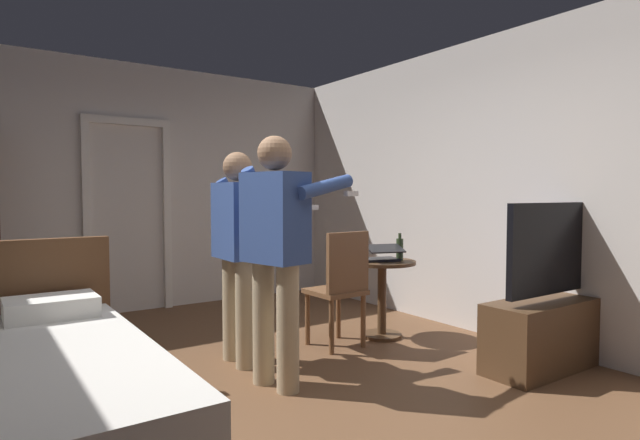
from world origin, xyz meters
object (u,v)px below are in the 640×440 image
Objects in this scene: laptop at (382,256)px; side_table at (382,286)px; person_blue_shirt at (276,243)px; bottle_on_table at (400,249)px; person_striped_shirt at (239,242)px; bed at (0,411)px; tv_flatscreen at (553,320)px; wooden_chair at (341,284)px; suitcase_small at (30,318)px; suitcase_dark at (31,325)px.

side_table is at bearing 42.99° from laptop.
side_table is 0.29m from laptop.
bottle_on_table is at bearing 15.74° from person_blue_shirt.
person_blue_shirt reaches higher than person_striped_shirt.
laptop is at bearing 13.30° from bed.
tv_flatscreen is 2.19m from person_blue_shirt.
tv_flatscreen is 1.28× the size of wooden_chair.
person_blue_shirt is at bearing -160.75° from laptop.
suitcase_small is at bearing 130.95° from person_striped_shirt.
tv_flatscreen is 0.75× the size of person_blue_shirt.
bottle_on_table reaches higher than suitcase_small.
side_table is at bearing 13.85° from bed.
tv_flatscreen is 2.18× the size of suitcase_small.
person_blue_shirt is 1.04× the size of person_striped_shirt.
person_striped_shirt is 1.94m from suitcase_dark.
bed is at bearing -166.15° from side_table.
suitcase_dark is at bearing 152.45° from laptop.
tv_flatscreen is at bearing -23.05° from person_blue_shirt.
person_striped_shirt is (-1.38, 0.07, 0.47)m from side_table.
suitcase_small is at bearing 143.32° from wooden_chair.
bottle_on_table is 3.29m from suitcase_small.
bed is 3.09m from side_table.
tv_flatscreen reaches higher than wooden_chair.
tv_flatscreen reaches higher than laptop.
tv_flatscreen is at bearing -65.83° from laptop.
tv_flatscreen is 1.39m from bottle_on_table.
bottle_on_table is 0.43× the size of suitcase_small.
laptop is 0.71× the size of suitcase_small.
laptop is 0.20m from bottle_on_table.
wooden_chair is (2.48, 0.68, 0.24)m from bed.
side_table is 0.43× the size of person_striped_shirt.
suitcase_small is at bearing 149.81° from side_table.
laptop is at bearing 19.25° from person_blue_shirt.
person_blue_shirt is at bearing -164.26° from bottle_on_table.
suitcase_small is (0.02, 0.22, 0.01)m from suitcase_dark.
person_striped_shirt is at bearing -59.45° from suitcase_small.
side_table is 1.69× the size of laptop.
side_table is (2.99, 0.74, 0.17)m from bed.
tv_flatscreen is 1.44m from side_table.
suitcase_dark is at bearing 153.54° from side_table.
person_striped_shirt reaches higher than wooden_chair.
bed is at bearing -110.97° from suitcase_dark.
tv_flatscreen is 4.31m from suitcase_small.
side_table is 1.33× the size of suitcase_dark.
suitcase_small is (-1.27, 2.06, -0.75)m from person_blue_shirt.
person_blue_shirt is (-1.54, -0.43, 0.17)m from bottle_on_table.
laptop is at bearing -39.84° from suitcase_dark.
tv_flatscreen reaches higher than bottle_on_table.
laptop is (-0.04, -0.04, 0.28)m from side_table.
laptop is 1.66× the size of bottle_on_table.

